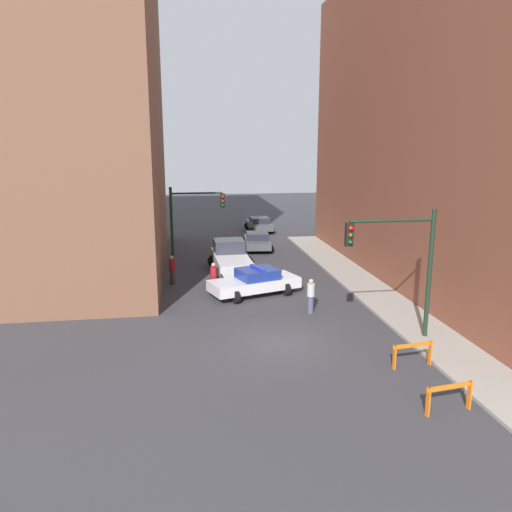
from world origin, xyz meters
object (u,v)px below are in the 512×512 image
Objects in this scene: traffic_light_far at (189,216)px; parked_car_mid at (259,224)px; police_car at (255,282)px; pedestrian_crossing at (214,277)px; pedestrian_corner at (172,269)px; traffic_light_near at (403,255)px; parked_car_near at (257,241)px; barrier_front at (449,393)px; white_truck at (231,258)px; barrier_mid at (413,351)px; pedestrian_sidewalk at (311,295)px.

parked_car_mid is (6.48, 12.97, -2.72)m from traffic_light_far.
police_car is (3.22, -6.13, -2.67)m from traffic_light_far.
pedestrian_crossing is 3.01m from pedestrian_corner.
traffic_light_near is at bearing -89.62° from parked_car_mid.
traffic_light_far is at bearing -129.13° from parked_car_near.
traffic_light_near is at bearing -54.48° from pedestrian_crossing.
police_car reaches higher than parked_car_mid.
traffic_light_near is at bearing -164.04° from police_car.
pedestrian_corner is (-6.21, -8.66, 0.19)m from parked_car_near.
police_car is 19.37m from parked_car_mid.
police_car is 11.53m from parked_car_near.
parked_car_mid is 2.64× the size of pedestrian_corner.
white_truck is at bearing 105.08° from barrier_front.
pedestrian_crossing is at bearing 114.68° from barrier_front.
traffic_light_near is at bearing 80.85° from barrier_front.
police_car is 3.04× the size of pedestrian_crossing.
parked_car_near is 1.01× the size of parked_car_mid.
parked_car_near is 20.95m from barrier_mid.
barrier_front is 3.09m from barrier_mid.
white_truck is 4.47m from pedestrian_crossing.
pedestrian_sidewalk is (-2.66, 3.77, -2.67)m from traffic_light_near.
traffic_light_far reaches higher than pedestrian_crossing.
parked_car_mid is at bearing 91.99° from barrier_mid.
barrier_front is (2.04, -23.88, -0.06)m from parked_car_near.
barrier_mid is at bearing 44.39° from pedestrian_sidewalk.
white_truck is at bearing -134.50° from pedestrian_sidewalk.
white_truck is at bearing 109.28° from barrier_mid.
police_car is at bearing 107.40° from barrier_front.
barrier_front is at bearing -80.03° from parked_car_near.
traffic_light_near reaches higher than parked_car_mid.
police_car is 3.89m from pedestrian_sidewalk.
parked_car_near is at bearing 94.88° from barrier_front.
traffic_light_far is at bearing -124.38° from pedestrian_sidewalk.
barrier_mid is at bearing 55.84° from pedestrian_corner.
police_car is 3.17× the size of barrier_front.
barrier_front is at bearing -96.10° from barrier_mid.
pedestrian_sidewalk is at bearing -164.85° from police_car.
parked_car_mid is at bearing 72.23° from white_truck.
traffic_light_far is 14.75m from parked_car_mid.
traffic_light_far is at bearing 121.45° from traffic_light_near.
traffic_light_near is at bearing -75.86° from parked_car_near.
traffic_light_near reaches higher than police_car.
parked_car_near is at bearing 65.74° from white_truck.
pedestrian_sidewalk is (-1.10, -22.33, 0.19)m from parked_car_mid.
barrier_front is (8.25, -15.22, -0.24)m from pedestrian_corner.
white_truck is (-5.58, 11.92, -2.62)m from traffic_light_near.
barrier_front is at bearing -99.15° from traffic_light_near.
white_truck is 3.29× the size of pedestrian_corner.
barrier_mid is at bearing -174.29° from police_car.
pedestrian_crossing reaches higher than parked_car_near.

